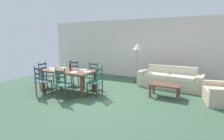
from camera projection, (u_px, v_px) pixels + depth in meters
ground_plane at (101, 97)px, 5.59m from camera, size 9.60×9.60×0.02m
wall_far at (136, 49)px, 8.24m from camera, size 9.60×0.16×2.70m
dining_table at (68, 73)px, 6.04m from camera, size 1.90×0.96×0.75m
dining_chair_near_left at (42, 81)px, 5.64m from camera, size 0.44×0.42×0.96m
dining_chair_near_right at (64, 84)px, 5.22m from camera, size 0.45×0.43×0.96m
dining_chair_far_left at (73, 73)px, 6.95m from camera, size 0.43×0.41×0.96m
dining_chair_far_right at (92, 75)px, 6.49m from camera, size 0.43×0.41×0.96m
dining_chair_head_west at (45, 75)px, 6.58m from camera, size 0.43×0.45×0.96m
dining_chair_head_east at (96, 82)px, 5.54m from camera, size 0.40×0.42×0.96m
dinner_plate_near_left at (53, 70)px, 6.00m from camera, size 0.24×0.24×0.02m
fork_near_left at (50, 70)px, 6.07m from camera, size 0.03×0.17×0.01m
dinner_plate_near_right at (74, 72)px, 5.60m from camera, size 0.24×0.24×0.02m
fork_near_right at (70, 72)px, 5.67m from camera, size 0.02×0.17×0.01m
dinner_plate_far_left at (63, 68)px, 6.44m from camera, size 0.24×0.24×0.02m
fork_far_left at (60, 68)px, 6.51m from camera, size 0.02×0.17×0.01m
dinner_plate_far_right at (83, 70)px, 6.04m from camera, size 0.24×0.24×0.02m
fork_far_right at (80, 70)px, 6.11m from camera, size 0.02×0.17×0.01m
dinner_plate_head_west at (52, 68)px, 6.37m from camera, size 0.24×0.24×0.02m
fork_head_west at (49, 68)px, 6.44m from camera, size 0.03×0.17×0.01m
dinner_plate_head_east at (87, 72)px, 5.67m from camera, size 0.24×0.24×0.02m
fork_head_east at (83, 72)px, 5.74m from camera, size 0.03×0.17×0.01m
wine_bottle at (70, 67)px, 6.00m from camera, size 0.07×0.07×0.32m
wine_glass_near_left at (59, 67)px, 6.03m from camera, size 0.06×0.06×0.16m
wine_glass_near_right at (80, 69)px, 5.60m from camera, size 0.06×0.06×0.16m
wine_glass_far_left at (64, 66)px, 6.28m from camera, size 0.06×0.06×0.16m
coffee_cup_primary at (76, 70)px, 5.89m from camera, size 0.07×0.07×0.09m
candle_tall at (65, 68)px, 6.11m from camera, size 0.05×0.05×0.25m
candle_short at (72, 70)px, 5.89m from camera, size 0.05×0.05×0.14m
couch at (170, 80)px, 6.58m from camera, size 2.35×1.01×0.80m
coffee_table at (165, 86)px, 5.48m from camera, size 0.90×0.56×0.42m
armchair_upholstered at (222, 94)px, 5.03m from camera, size 1.00×1.28×0.72m
standing_lamp at (138, 49)px, 7.15m from camera, size 0.40×0.40×1.64m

